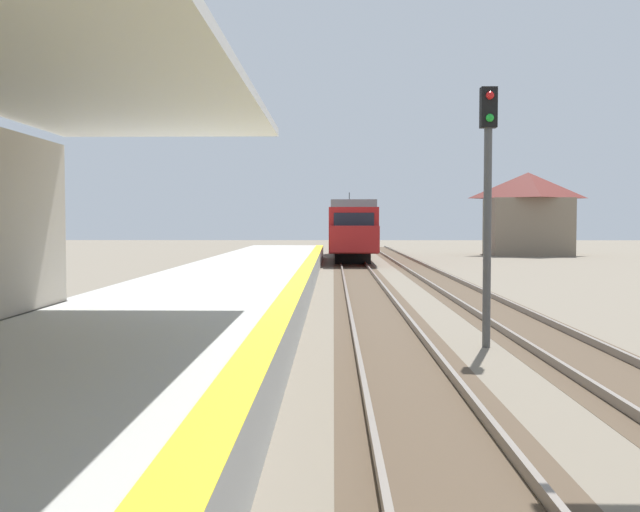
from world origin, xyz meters
TOP-DOWN VIEW (x-y plane):
  - station_platform at (-2.50, 16.00)m, footprint 5.00×80.00m
  - track_pair_nearest_platform at (1.90, 20.00)m, footprint 2.34×120.00m
  - track_pair_middle at (5.30, 20.00)m, footprint 2.34×120.00m
  - approaching_train at (1.90, 54.40)m, footprint 2.93×19.60m
  - rail_signal_post at (3.80, 17.89)m, footprint 0.32×0.34m
  - distant_trackside_house at (15.78, 60.91)m, footprint 6.60×5.28m

SIDE VIEW (x-z plane):
  - track_pair_nearest_platform at x=1.90m, z-range -0.03..0.13m
  - track_pair_middle at x=5.30m, z-range -0.03..0.13m
  - station_platform at x=-2.50m, z-range 0.00..0.90m
  - approaching_train at x=1.90m, z-range -0.20..4.56m
  - rail_signal_post at x=3.80m, z-range 0.59..5.79m
  - distant_trackside_house at x=15.78m, z-range 0.14..6.54m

